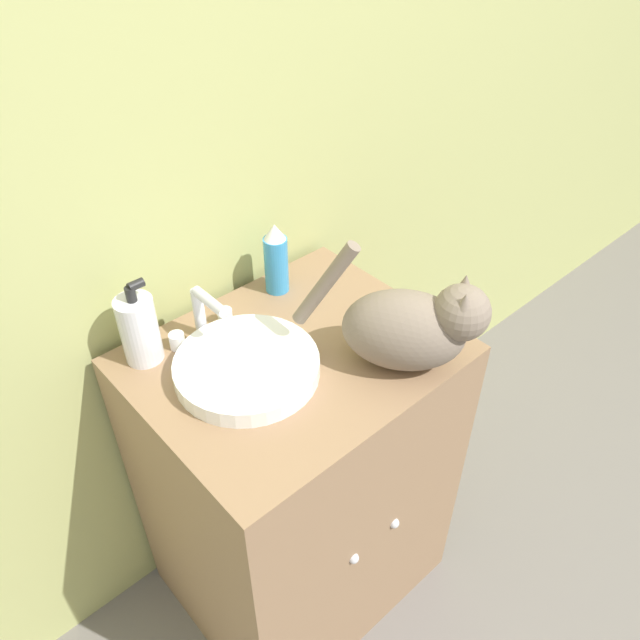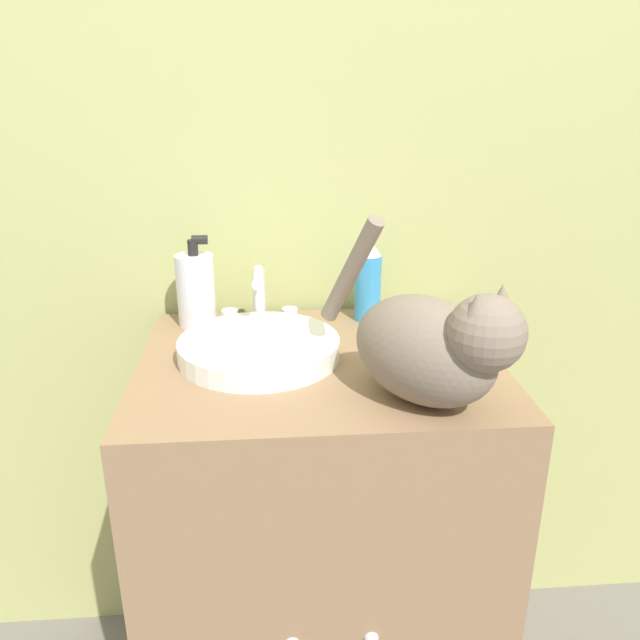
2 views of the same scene
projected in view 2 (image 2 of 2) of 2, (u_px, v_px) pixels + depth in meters
The scene contains 7 objects.
wall_back at pixel (307, 104), 1.23m from camera, with size 6.00×0.05×2.50m.
vanity_cabinet at pixel (319, 549), 1.24m from camera, with size 0.63×0.53×0.83m.
sink_basin at pixel (259, 348), 1.10m from camera, with size 0.28×0.28×0.04m.
faucet at pixel (259, 301), 1.22m from camera, with size 0.15×0.11×0.13m.
cat at pixel (433, 345), 0.92m from camera, with size 0.29×0.34×0.27m.
soap_bottle at pixel (196, 289), 1.23m from camera, with size 0.08×0.08×0.18m.
spray_bottle at pixel (368, 281), 1.26m from camera, with size 0.05×0.05×0.17m.
Camera 2 is at (-0.08, -0.74, 1.28)m, focal length 35.00 mm.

